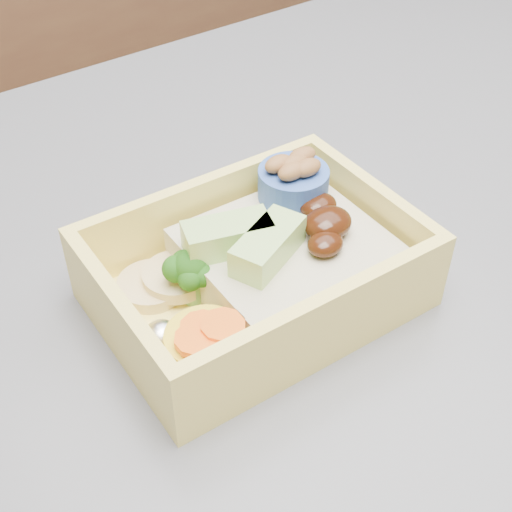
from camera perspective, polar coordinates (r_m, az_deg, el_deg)
bento_box at (r=0.40m, az=0.49°, el=-0.81°), size 0.18×0.13×0.06m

